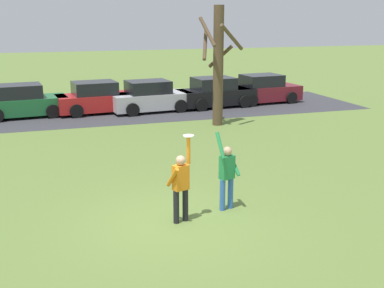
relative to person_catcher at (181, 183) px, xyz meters
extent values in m
plane|color=olive|center=(-0.17, 0.00, -0.98)|extent=(120.00, 120.00, 0.00)
cylinder|color=black|center=(-0.12, -0.04, -0.57)|extent=(0.14, 0.14, 0.82)
cylinder|color=black|center=(0.12, 0.04, -0.57)|extent=(0.14, 0.14, 0.82)
cube|color=orange|center=(0.00, 0.00, 0.14)|extent=(0.41, 0.32, 0.60)
sphere|color=tan|center=(0.00, 0.00, 0.55)|extent=(0.23, 0.23, 0.23)
cylinder|color=orange|center=(-0.22, -0.07, 0.19)|extent=(0.21, 0.48, 0.58)
cylinder|color=orange|center=(0.22, 0.07, 0.77)|extent=(0.09, 0.09, 0.66)
cylinder|color=#3366B7|center=(1.46, 0.45, -0.57)|extent=(0.14, 0.14, 0.82)
cylinder|color=#3366B7|center=(1.21, 0.37, -0.57)|extent=(0.14, 0.14, 0.82)
cube|color=#238447|center=(1.33, 0.41, 0.14)|extent=(0.41, 0.32, 0.60)
sphere|color=tan|center=(1.33, 0.41, 0.55)|extent=(0.23, 0.23, 0.23)
cylinder|color=#238447|center=(1.55, 0.48, 0.19)|extent=(0.21, 0.48, 0.58)
cylinder|color=#238447|center=(1.12, 0.34, 0.74)|extent=(0.17, 0.35, 0.65)
cylinder|color=white|center=(0.22, 0.07, 1.11)|extent=(0.25, 0.25, 0.02)
cube|color=#1E6633|center=(-3.69, 14.47, -0.43)|extent=(4.25, 2.18, 0.80)
cube|color=black|center=(-3.84, 14.46, 0.29)|extent=(2.25, 1.83, 0.64)
cylinder|color=black|center=(-2.51, 15.50, -0.65)|extent=(0.68, 0.28, 0.66)
cylinder|color=black|center=(-2.34, 13.68, -0.65)|extent=(0.68, 0.28, 0.66)
cube|color=red|center=(-0.07, 14.43, -0.43)|extent=(4.25, 2.18, 0.80)
cube|color=black|center=(-0.22, 14.42, 0.29)|extent=(2.25, 1.83, 0.64)
cylinder|color=black|center=(1.11, 15.46, -0.65)|extent=(0.68, 0.28, 0.66)
cylinder|color=black|center=(1.28, 13.64, -0.65)|extent=(0.68, 0.28, 0.66)
cylinder|color=black|center=(-1.42, 15.22, -0.65)|extent=(0.68, 0.28, 0.66)
cylinder|color=black|center=(-1.25, 13.40, -0.65)|extent=(0.68, 0.28, 0.66)
cube|color=#BCBCC1|center=(2.57, 13.95, -0.43)|extent=(4.25, 2.18, 0.80)
cube|color=black|center=(2.42, 13.94, 0.29)|extent=(2.25, 1.83, 0.64)
cylinder|color=black|center=(3.75, 14.98, -0.65)|extent=(0.68, 0.28, 0.66)
cylinder|color=black|center=(3.92, 13.17, -0.65)|extent=(0.68, 0.28, 0.66)
cylinder|color=black|center=(1.22, 14.74, -0.65)|extent=(0.68, 0.28, 0.66)
cylinder|color=black|center=(1.39, 12.93, -0.65)|extent=(0.68, 0.28, 0.66)
cube|color=black|center=(6.22, 14.19, -0.43)|extent=(4.25, 2.18, 0.80)
cube|color=black|center=(6.07, 14.17, 0.29)|extent=(2.25, 1.83, 0.64)
cylinder|color=black|center=(7.40, 15.21, -0.65)|extent=(0.68, 0.28, 0.66)
cylinder|color=black|center=(7.57, 13.40, -0.65)|extent=(0.68, 0.28, 0.66)
cylinder|color=black|center=(4.87, 14.97, -0.65)|extent=(0.68, 0.28, 0.66)
cylinder|color=black|center=(5.04, 13.16, -0.65)|extent=(0.68, 0.28, 0.66)
cube|color=maroon|center=(9.24, 14.57, -0.43)|extent=(4.25, 2.18, 0.80)
cube|color=black|center=(9.10, 14.56, 0.29)|extent=(2.25, 1.83, 0.64)
cylinder|color=black|center=(10.42, 15.60, -0.65)|extent=(0.68, 0.28, 0.66)
cylinder|color=black|center=(10.60, 13.78, -0.65)|extent=(0.68, 0.28, 0.66)
cylinder|color=black|center=(7.89, 15.36, -0.65)|extent=(0.68, 0.28, 0.66)
cylinder|color=black|center=(8.07, 13.54, -0.65)|extent=(0.68, 0.28, 0.66)
cube|color=#38383D|center=(1.26, 14.27, -0.98)|extent=(25.22, 6.40, 0.01)
cylinder|color=brown|center=(4.68, 9.87, 1.64)|extent=(0.45, 0.45, 5.24)
cylinder|color=brown|center=(4.95, 10.30, 2.04)|extent=(1.04, 0.73, 1.05)
cylinder|color=brown|center=(4.12, 9.74, 3.14)|extent=(0.43, 1.27, 1.25)
cylinder|color=brown|center=(4.14, 10.09, 2.57)|extent=(0.63, 1.24, 1.28)
cylinder|color=brown|center=(5.04, 9.25, 2.93)|extent=(1.40, 0.90, 1.17)
camera|label=1|loc=(-3.11, -10.48, 3.81)|focal=45.97mm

